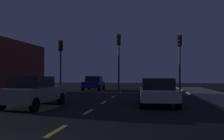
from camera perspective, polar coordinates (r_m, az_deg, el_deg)
name	(u,v)px	position (r m, az deg, el deg)	size (l,w,h in m)	color
ground_plane	(92,110)	(11.71, -4.79, -9.22)	(80.00, 80.00, 0.00)	black
lane_stripe_second	(57,131)	(7.56, -12.78, -13.63)	(0.16, 1.60, 0.01)	#EACC4C
lane_stripe_third	(88,112)	(11.13, -5.52, -9.62)	(0.16, 1.60, 0.01)	#EACC4C
lane_stripe_fourth	(104,102)	(14.82, -1.89, -7.52)	(0.16, 1.60, 0.01)	#EACC4C
lane_stripe_fifth	(113,97)	(18.55, 0.27, -6.24)	(0.16, 1.60, 0.01)	#EACC4C
lane_stripe_sixth	(119,93)	(22.30, 1.70, -5.39)	(0.16, 1.60, 0.01)	#EACC4C
traffic_signal_left	(61,56)	(21.39, -11.91, 3.16)	(0.32, 0.38, 4.61)	#4C4C51
traffic_signal_center	(119,52)	(20.21, 1.57, 4.14)	(0.32, 0.38, 5.02)	#2D2D30
traffic_signal_right	(180,53)	(20.19, 15.53, 3.82)	(0.32, 0.38, 4.82)	#2D2D30
car_stopped_ahead	(157,91)	(13.65, 10.49, -4.91)	(2.19, 4.38, 1.47)	silver
car_adjacent_lane	(34,92)	(13.18, -17.82, -4.81)	(2.07, 4.15, 1.57)	gray
car_oncoming_far	(94,83)	(26.51, -4.27, -3.05)	(2.00, 3.95, 1.54)	navy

